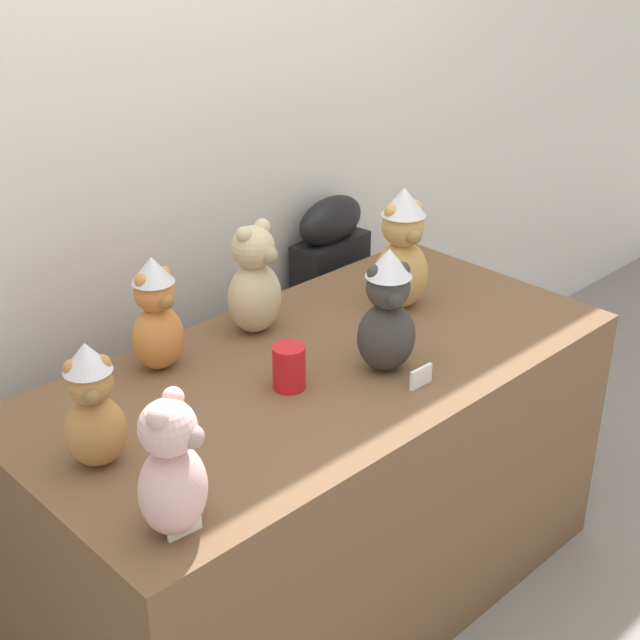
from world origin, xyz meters
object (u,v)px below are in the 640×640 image
teddy_bear_sand (255,281)px  teddy_bear_honey (402,250)px  display_table (320,484)px  instrument_case (330,327)px  teddy_bear_caramel (93,407)px  teddy_bear_ginger (156,315)px  teddy_bear_charcoal (387,312)px  party_cup_red (289,367)px  teddy_bear_blush (172,470)px

teddy_bear_sand → teddy_bear_honey: teddy_bear_honey is taller
display_table → teddy_bear_honey: bearing=11.1°
teddy_bear_sand → teddy_bear_honey: bearing=-34.0°
instrument_case → teddy_bear_sand: teddy_bear_sand is taller
teddy_bear_caramel → teddy_bear_ginger: size_ratio=0.96×
teddy_bear_sand → teddy_bear_charcoal: bearing=-86.5°
teddy_bear_ginger → teddy_bear_charcoal: (0.40, -0.40, 0.01)m
teddy_bear_honey → party_cup_red: size_ratio=3.20×
teddy_bear_caramel → teddy_bear_honey: 1.02m
display_table → teddy_bear_ginger: 0.66m
teddy_bear_sand → teddy_bear_honey: 0.42m
teddy_bear_charcoal → instrument_case: bearing=83.3°
display_table → teddy_bear_blush: (-0.64, -0.27, 0.51)m
instrument_case → teddy_bear_caramel: (-1.18, -0.50, 0.42)m
teddy_bear_caramel → display_table: bearing=23.9°
teddy_bear_ginger → teddy_bear_honey: 0.71m
teddy_bear_caramel → instrument_case: bearing=48.2°
display_table → party_cup_red: (-0.14, -0.04, 0.43)m
teddy_bear_ginger → teddy_bear_honey: size_ratio=0.84×
teddy_bear_sand → party_cup_red: bearing=-126.1°
teddy_bear_honey → instrument_case: bearing=85.1°
instrument_case → teddy_bear_blush: 1.48m
instrument_case → teddy_bear_honey: teddy_bear_honey is taller
display_table → party_cup_red: bearing=-165.6°
teddy_bear_blush → teddy_bear_charcoal: bearing=-19.4°
teddy_bear_caramel → party_cup_red: bearing=19.6°
teddy_bear_sand → display_table: bearing=-100.6°
display_table → teddy_bear_blush: 0.86m
teddy_bear_charcoal → teddy_bear_sand: bearing=131.4°
teddy_bear_sand → instrument_case: bearing=16.4°
instrument_case → display_table: bearing=-143.3°
instrument_case → teddy_bear_caramel: bearing=-163.5°
teddy_bear_blush → teddy_bear_sand: bearing=9.2°
instrument_case → teddy_bear_blush: teddy_bear_blush is taller
display_table → teddy_bear_charcoal: size_ratio=4.88×
instrument_case → teddy_bear_caramel: 1.35m
teddy_bear_ginger → teddy_bear_sand: bearing=-5.6°
teddy_bear_sand → teddy_bear_caramel: bearing=-169.3°
teddy_bear_blush → party_cup_red: bearing=-4.6°
teddy_bear_blush → party_cup_red: (0.50, 0.23, -0.08)m
instrument_case → teddy_bear_blush: bearing=-153.1°
teddy_bear_caramel → teddy_bear_ginger: bearing=62.1°
instrument_case → teddy_bear_ginger: bearing=-169.9°
teddy_bear_blush → party_cup_red: teddy_bear_blush is taller
teddy_bear_charcoal → teddy_bear_honey: (0.29, 0.21, 0.01)m
teddy_bear_charcoal → teddy_bear_honey: size_ratio=0.91×
teddy_bear_caramel → teddy_bear_charcoal: size_ratio=0.89×
teddy_bear_charcoal → teddy_bear_blush: 0.74m
teddy_bear_blush → teddy_bear_sand: (0.64, 0.52, 0.01)m
teddy_bear_caramel → teddy_bear_blush: teddy_bear_blush is taller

